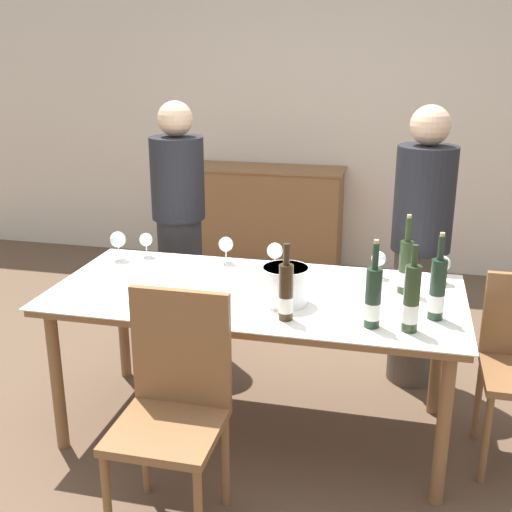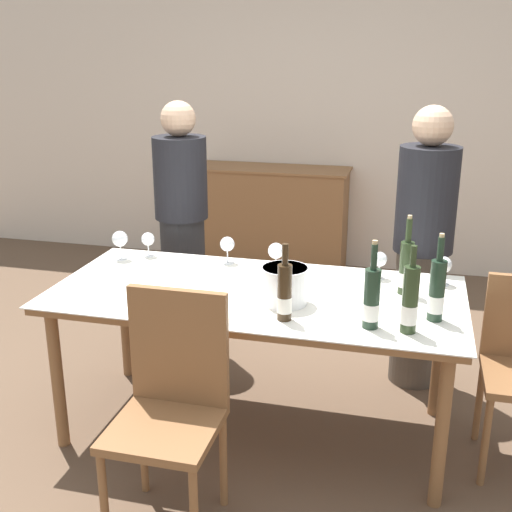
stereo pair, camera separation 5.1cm
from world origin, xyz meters
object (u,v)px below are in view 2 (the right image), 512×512
(wine_glass_1, at_px, (227,245))
(wine_glass_3, at_px, (276,251))
(wine_bottle_4, at_px, (437,291))
(wine_glass_4, at_px, (120,239))
(person_guest_left, at_px, (422,250))
(wine_glass_2, at_px, (380,260))
(dining_table, at_px, (256,304))
(sideboard_cabinet, at_px, (271,219))
(person_host, at_px, (182,230))
(wine_bottle_1, at_px, (406,268))
(wine_glass_5, at_px, (443,266))
(ice_bucket, at_px, (285,284))
(chair_near_front, at_px, (171,396))
(wine_glass_0, at_px, (148,240))
(wine_bottle_0, at_px, (372,299))
(wine_bottle_3, at_px, (285,293))
(wine_bottle_2, at_px, (410,302))

(wine_glass_1, xyz_separation_m, wine_glass_3, (0.28, -0.04, -0.00))
(wine_bottle_4, relative_size, wine_glass_4, 2.39)
(wine_bottle_4, height_order, wine_glass_1, wine_bottle_4)
(wine_glass_4, height_order, person_guest_left, person_guest_left)
(wine_glass_2, bearing_deg, dining_table, -149.65)
(sideboard_cabinet, relative_size, wine_glass_2, 9.46)
(wine_glass_4, height_order, person_host, person_host)
(wine_glass_2, bearing_deg, wine_bottle_1, -53.47)
(wine_glass_5, bearing_deg, sideboard_cabinet, 122.23)
(ice_bucket, bearing_deg, chair_near_front, -120.53)
(wine_bottle_4, distance_m, wine_glass_0, 1.65)
(chair_near_front, relative_size, person_guest_left, 0.61)
(wine_glass_2, distance_m, person_guest_left, 0.46)
(dining_table, distance_m, wine_bottle_0, 0.67)
(wine_bottle_0, height_order, wine_bottle_4, wine_bottle_4)
(wine_bottle_4, distance_m, wine_glass_1, 1.21)
(wine_glass_0, bearing_deg, wine_bottle_3, -36.21)
(wine_glass_0, relative_size, person_host, 0.09)
(wine_bottle_1, bearing_deg, person_host, 153.92)
(wine_bottle_3, bearing_deg, wine_bottle_1, 42.12)
(wine_bottle_4, bearing_deg, person_guest_left, 93.89)
(wine_glass_2, xyz_separation_m, wine_glass_4, (-1.42, -0.04, 0.02))
(dining_table, height_order, wine_glass_2, wine_glass_2)
(person_host, bearing_deg, dining_table, -50.19)
(wine_glass_1, distance_m, wine_glass_3, 0.29)
(dining_table, xyz_separation_m, wine_bottle_2, (0.73, -0.30, 0.20))
(wine_glass_4, distance_m, wine_glass_5, 1.73)
(wine_bottle_0, xyz_separation_m, wine_glass_0, (-1.30, 0.67, -0.03))
(wine_glass_3, xyz_separation_m, wine_glass_5, (0.86, -0.01, -0.00))
(ice_bucket, bearing_deg, wine_bottle_3, -78.53)
(wine_bottle_1, relative_size, wine_glass_5, 2.67)
(dining_table, relative_size, wine_glass_1, 13.39)
(wine_bottle_2, xyz_separation_m, wine_glass_4, (-1.58, 0.59, -0.02))
(dining_table, distance_m, wine_glass_1, 0.49)
(wine_bottle_0, height_order, person_guest_left, person_guest_left)
(wine_bottle_4, relative_size, wine_glass_3, 2.64)
(ice_bucket, xyz_separation_m, wine_bottle_3, (0.04, -0.18, 0.03))
(ice_bucket, bearing_deg, wine_bottle_2, -17.80)
(sideboard_cabinet, distance_m, dining_table, 2.57)
(person_host, bearing_deg, chair_near_front, -71.26)
(wine_bottle_2, distance_m, wine_glass_4, 1.69)
(chair_near_front, distance_m, person_host, 1.63)
(wine_bottle_2, relative_size, wine_glass_1, 2.53)
(sideboard_cabinet, distance_m, person_guest_left, 2.21)
(wine_glass_4, bearing_deg, dining_table, -18.71)
(wine_bottle_4, height_order, wine_glass_2, wine_bottle_4)
(wine_bottle_2, xyz_separation_m, wine_bottle_3, (-0.53, -0.00, -0.01))
(person_host, bearing_deg, wine_bottle_4, -32.42)
(wine_bottle_4, bearing_deg, wine_glass_3, 149.88)
(wine_bottle_2, distance_m, person_guest_left, 1.04)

